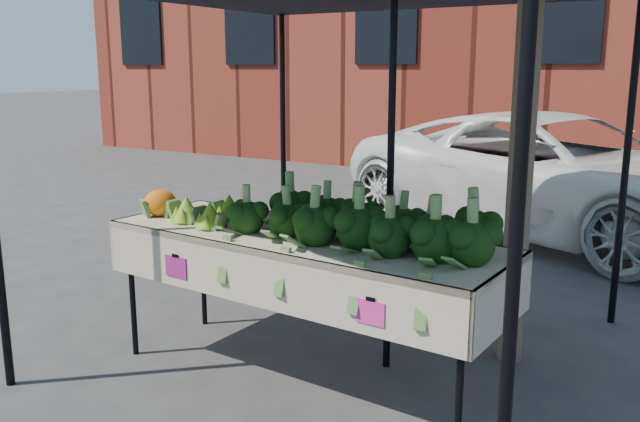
% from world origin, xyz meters
% --- Properties ---
extents(ground, '(90.00, 90.00, 0.00)m').
position_xyz_m(ground, '(0.00, 0.00, 0.00)').
color(ground, '#343437').
extents(table, '(2.45, 0.95, 0.90)m').
position_xyz_m(table, '(-0.21, 0.02, 0.45)').
color(table, '#BAAE98').
rests_on(table, ground).
extents(canopy, '(3.16, 3.16, 2.74)m').
position_xyz_m(canopy, '(-0.21, 0.53, 1.37)').
color(canopy, black).
rests_on(canopy, ground).
extents(broccoli_heap, '(1.57, 0.60, 0.29)m').
position_xyz_m(broccoli_heap, '(0.15, 0.05, 1.05)').
color(broccoli_heap, black).
rests_on(broccoli_heap, table).
extents(romanesco_cluster, '(0.45, 0.49, 0.22)m').
position_xyz_m(romanesco_cluster, '(-0.87, 0.01, 1.01)').
color(romanesco_cluster, '#86AF2F').
rests_on(romanesco_cluster, table).
extents(cauliflower_pair, '(0.22, 0.22, 0.20)m').
position_xyz_m(cauliflower_pair, '(-1.26, -0.03, 1.00)').
color(cauliflower_pair, orange).
rests_on(cauliflower_pair, table).
extents(vehicle, '(2.08, 2.58, 4.87)m').
position_xyz_m(vehicle, '(0.24, 4.54, 2.43)').
color(vehicle, white).
rests_on(vehicle, ground).
extents(street_tree, '(2.25, 2.25, 4.43)m').
position_xyz_m(street_tree, '(0.77, 0.97, 2.21)').
color(street_tree, '#1E4C14').
rests_on(street_tree, ground).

